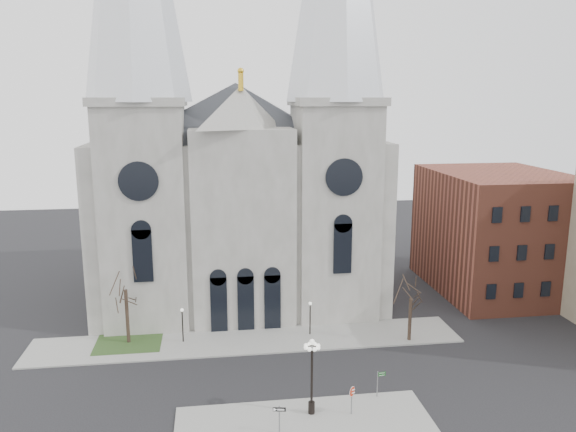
{
  "coord_description": "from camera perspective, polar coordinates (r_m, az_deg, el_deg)",
  "views": [
    {
      "loc": [
        -3.01,
        -38.07,
        22.41
      ],
      "look_at": [
        3.38,
        8.0,
        12.55
      ],
      "focal_mm": 35.0,
      "sensor_mm": 36.0,
      "label": 1
    }
  ],
  "objects": [
    {
      "name": "tree_left",
      "position": [
        53.42,
        -16.2,
        -6.89
      ],
      "size": [
        3.2,
        3.2,
        7.5
      ],
      "color": "black",
      "rests_on": "ground"
    },
    {
      "name": "grass_patch",
      "position": [
        55.4,
        -15.86,
        -12.28
      ],
      "size": [
        6.0,
        5.0,
        0.18
      ],
      "primitive_type": "cube",
      "color": "#2D4A1F",
      "rests_on": "ground"
    },
    {
      "name": "sidewalk_far",
      "position": [
        54.0,
        -4.09,
        -12.51
      ],
      "size": [
        40.0,
        6.0,
        0.14
      ],
      "primitive_type": "cube",
      "color": "gray",
      "rests_on": "ground"
    },
    {
      "name": "stop_sign",
      "position": [
        42.17,
        6.5,
        -17.52
      ],
      "size": [
        0.72,
        0.34,
        2.16
      ],
      "rotation": [
        0.0,
        0.0,
        0.43
      ],
      "color": "slate",
      "rests_on": "sidewalk_near"
    },
    {
      "name": "ped_lamp_right",
      "position": [
        54.24,
        2.26,
        -9.78
      ],
      "size": [
        0.32,
        0.32,
        3.26
      ],
      "color": "black",
      "rests_on": "sidewalk_far"
    },
    {
      "name": "ground",
      "position": [
        44.28,
        -3.07,
        -18.46
      ],
      "size": [
        160.0,
        160.0,
        0.0
      ],
      "primitive_type": "plane",
      "color": "black",
      "rests_on": "ground"
    },
    {
      "name": "street_name_sign",
      "position": [
        44.75,
        9.18,
        -16.26
      ],
      "size": [
        0.66,
        0.12,
        2.05
      ],
      "rotation": [
        0.0,
        0.0,
        0.1
      ],
      "color": "slate",
      "rests_on": "sidewalk_near"
    },
    {
      "name": "globe_lamp",
      "position": [
        41.09,
        2.44,
        -15.09
      ],
      "size": [
        1.45,
        1.45,
        5.71
      ],
      "rotation": [
        0.0,
        0.0,
        0.21
      ],
      "color": "black",
      "rests_on": "sidewalk_near"
    },
    {
      "name": "cathedral",
      "position": [
        61.13,
        -5.11,
        8.23
      ],
      "size": [
        33.0,
        26.66,
        54.0
      ],
      "color": "gray",
      "rests_on": "ground"
    },
    {
      "name": "tree_right",
      "position": [
        53.5,
        12.39,
        -7.92
      ],
      "size": [
        3.2,
        3.2,
        6.0
      ],
      "color": "black",
      "rests_on": "ground"
    },
    {
      "name": "bg_building_brick",
      "position": [
        70.25,
        20.37,
        -1.47
      ],
      "size": [
        14.0,
        18.0,
        14.0
      ],
      "primitive_type": "cube",
      "color": "brown",
      "rests_on": "ground"
    },
    {
      "name": "ped_lamp_left",
      "position": [
        53.57,
        -10.69,
        -10.27
      ],
      "size": [
        0.32,
        0.32,
        3.26
      ],
      "color": "black",
      "rests_on": "sidewalk_far"
    },
    {
      "name": "one_way_sign",
      "position": [
        40.01,
        -0.88,
        -19.52
      ],
      "size": [
        0.87,
        0.2,
        2.01
      ],
      "rotation": [
        0.0,
        0.0,
        -0.18
      ],
      "color": "slate",
      "rests_on": "sidewalk_near"
    }
  ]
}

